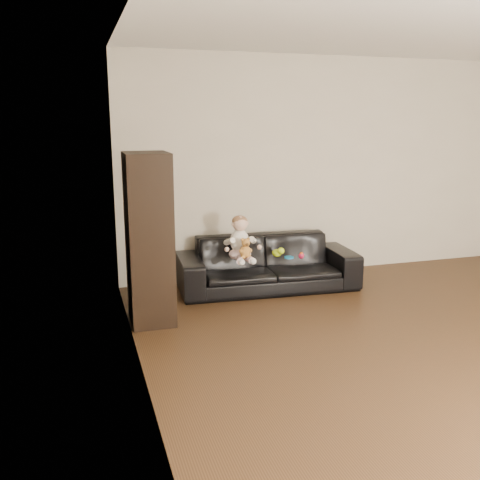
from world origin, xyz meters
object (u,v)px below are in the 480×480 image
object	(u,v)px
sofa	(267,263)
cabinet	(149,239)
toy_rattle	(301,256)
teddy_bear	(245,248)
toy_blue_disc	(289,257)
toy_green	(277,253)
baby	(240,241)

from	to	relation	value
sofa	cabinet	world-z (taller)	cabinet
cabinet	toy_rattle	distance (m)	1.77
teddy_bear	toy_blue_disc	xyz separation A→B (m)	(0.53, 0.07, -0.16)
teddy_bear	toy_rattle	bearing A→B (deg)	17.94
toy_green	toy_rattle	bearing A→B (deg)	-34.95
cabinet	toy_green	bearing A→B (deg)	20.13
toy_rattle	toy_blue_disc	xyz separation A→B (m)	(-0.12, 0.07, -0.02)
baby	toy_rattle	bearing A→B (deg)	-4.70
baby	teddy_bear	distance (m)	0.16
sofa	cabinet	xyz separation A→B (m)	(-1.39, -0.61, 0.50)
toy_blue_disc	sofa	bearing A→B (deg)	135.65
toy_blue_disc	toy_rattle	bearing A→B (deg)	-29.54
sofa	teddy_bear	size ratio (longest dim) A/B	9.21
cabinet	toy_blue_disc	world-z (taller)	cabinet
cabinet	toy_green	world-z (taller)	cabinet
sofa	baby	world-z (taller)	baby
teddy_bear	toy_blue_disc	bearing A→B (deg)	25.20
sofa	teddy_bear	world-z (taller)	teddy_bear
baby	cabinet	bearing A→B (deg)	-146.64
sofa	teddy_bear	bearing A→B (deg)	-139.15
toy_green	sofa	bearing A→B (deg)	130.47
sofa	cabinet	size ratio (longest dim) A/B	1.25
toy_rattle	toy_blue_disc	bearing A→B (deg)	150.46
cabinet	toy_rattle	size ratio (longest dim) A/B	24.58
baby	toy_blue_disc	world-z (taller)	baby
sofa	teddy_bear	distance (m)	0.50
cabinet	teddy_bear	bearing A→B (deg)	19.34
teddy_bear	sofa	bearing A→B (deg)	54.31
baby	toy_rattle	world-z (taller)	baby
baby	toy_green	distance (m)	0.46
baby	toy_blue_disc	xyz separation A→B (m)	(0.54, -0.07, -0.21)
sofa	toy_blue_disc	xyz separation A→B (m)	(0.19, -0.18, 0.10)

